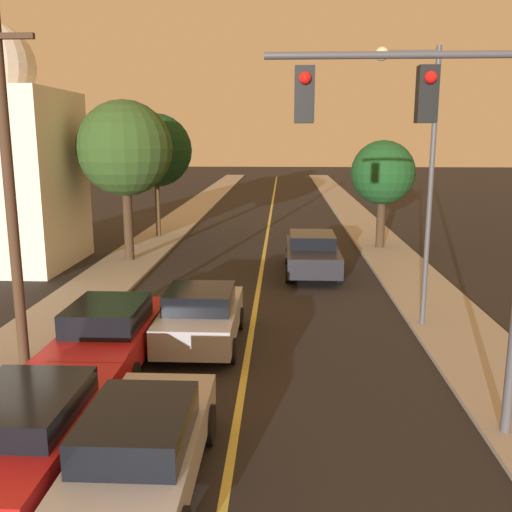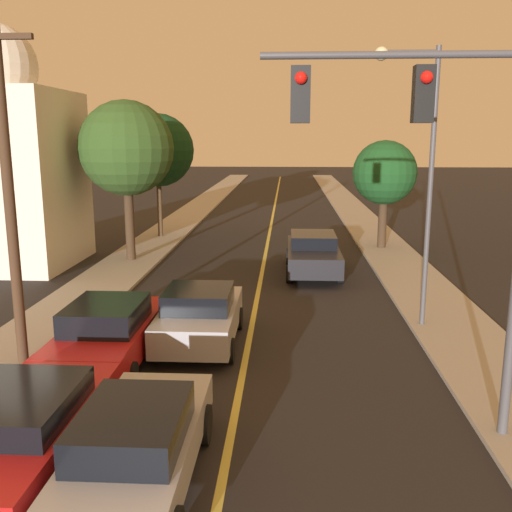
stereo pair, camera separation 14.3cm
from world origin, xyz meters
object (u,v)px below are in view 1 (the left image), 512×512
at_px(streetlamp_right, 419,153).
at_px(tree_right_near, 383,173).
at_px(traffic_signal_mast, 447,164).
at_px(car_outer_lane_second, 110,332).
at_px(tree_left_far, 156,150).
at_px(car_outer_lane_front, 30,426).
at_px(car_near_lane_front, 141,447).
at_px(car_near_lane_second, 201,316).
at_px(car_far_oncoming, 312,253).
at_px(domed_building_left, 2,164).
at_px(utility_pole_left, 10,190).
at_px(tree_left_near, 125,149).

bearing_deg(streetlamp_right, tree_right_near, 84.76).
relative_size(traffic_signal_mast, streetlamp_right, 0.90).
height_order(car_outer_lane_second, streetlamp_right, streetlamp_right).
bearing_deg(streetlamp_right, tree_left_far, 125.96).
height_order(car_outer_lane_front, streetlamp_right, streetlamp_right).
height_order(car_near_lane_front, car_near_lane_second, car_near_lane_second).
bearing_deg(car_far_oncoming, car_near_lane_second, 68.09).
height_order(car_far_oncoming, tree_left_far, tree_left_far).
height_order(tree_left_far, domed_building_left, domed_building_left).
xyz_separation_m(streetlamp_right, tree_right_near, (1.06, 11.55, -1.25)).
relative_size(utility_pole_left, tree_right_near, 1.55).
distance_m(car_near_lane_second, car_outer_lane_front, 6.11).
bearing_deg(tree_left_near, car_outer_lane_second, -77.21).
bearing_deg(streetlamp_right, tree_left_near, 141.48).
height_order(car_outer_lane_second, car_far_oncoming, car_far_oncoming).
bearing_deg(car_near_lane_second, tree_right_near, 62.74).
relative_size(car_far_oncoming, tree_left_near, 0.76).
bearing_deg(domed_building_left, traffic_signal_mast, -43.43).
distance_m(car_near_lane_second, domed_building_left, 13.55).
height_order(car_far_oncoming, utility_pole_left, utility_pole_left).
xyz_separation_m(car_far_oncoming, tree_left_far, (-7.85, 7.68, 3.82)).
xyz_separation_m(traffic_signal_mast, tree_left_far, (-9.37, 20.31, -0.27)).
distance_m(car_near_lane_front, tree_left_near, 17.31).
height_order(car_near_lane_front, domed_building_left, domed_building_left).
xyz_separation_m(tree_left_near, tree_right_near, (11.32, 3.38, -1.19)).
bearing_deg(domed_building_left, tree_left_near, 8.89).
bearing_deg(utility_pole_left, car_near_lane_front, -49.01).
distance_m(car_near_lane_second, tree_left_near, 11.56).
height_order(tree_left_near, tree_left_far, tree_left_near).
bearing_deg(traffic_signal_mast, car_outer_lane_second, 155.43).
distance_m(car_near_lane_second, utility_pole_left, 5.51).
relative_size(streetlamp_right, tree_right_near, 1.49).
relative_size(utility_pole_left, tree_left_near, 1.17).
bearing_deg(car_near_lane_front, car_outer_lane_front, 163.47).
height_order(streetlamp_right, tree_left_near, streetlamp_right).
xyz_separation_m(traffic_signal_mast, utility_pole_left, (-8.65, 2.51, -0.70)).
relative_size(streetlamp_right, tree_left_far, 1.17).
relative_size(car_near_lane_front, utility_pole_left, 0.59).
bearing_deg(tree_right_near, car_near_lane_second, -117.26).
relative_size(car_outer_lane_second, car_far_oncoming, 0.92).
bearing_deg(car_outer_lane_second, tree_right_near, 58.87).
distance_m(car_near_lane_second, car_outer_lane_second, 2.40).
distance_m(car_outer_lane_front, car_outer_lane_second, 4.43).
distance_m(streetlamp_right, domed_building_left, 16.92).
xyz_separation_m(car_outer_lane_front, tree_left_far, (-2.57, 21.64, 3.91)).
relative_size(car_far_oncoming, traffic_signal_mast, 0.76).
distance_m(car_near_lane_front, domed_building_left, 18.43).
distance_m(traffic_signal_mast, tree_left_near, 17.06).
relative_size(car_outer_lane_second, tree_left_near, 0.70).
height_order(tree_left_near, domed_building_left, domed_building_left).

